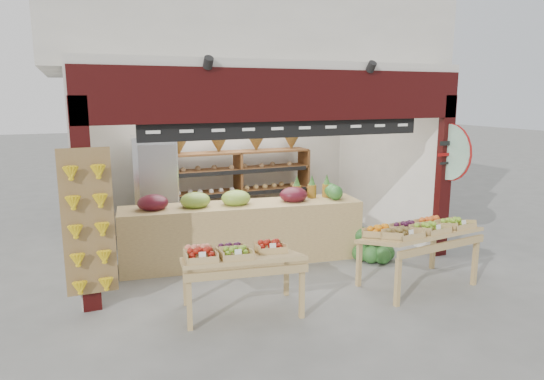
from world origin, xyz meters
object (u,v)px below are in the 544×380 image
Objects in this scene: mid_counter at (242,230)px; display_table_left at (233,256)px; back_shelving at (238,174)px; display_table_right at (419,232)px; watermelon_pile at (371,248)px; refrigerator at (155,190)px; cardboard_stack at (194,239)px.

display_table_left is (-0.70, -1.69, 0.20)m from mid_counter.
back_shelving is 1.78× the size of display_table_right.
mid_counter is at bearing 159.57° from watermelon_pile.
display_table_left is at bearing -112.45° from mid_counter.
refrigerator reaches higher than display_table_left.
refrigerator is at bearing 114.33° from cardboard_stack.
mid_counter is 2.34× the size of display_table_right.
display_table_right is at bearing -44.36° from mid_counter.
back_shelving is at bearing 72.70° from mid_counter.
back_shelving is 4.26× the size of watermelon_pile.
refrigerator is at bearing -169.95° from back_shelving.
refrigerator is 0.50× the size of mid_counter.
refrigerator is 1.80× the size of cardboard_stack.
watermelon_pile is (1.38, -2.65, -0.90)m from back_shelving.
mid_counter is at bearing -107.30° from back_shelving.
back_shelving reaches higher than watermelon_pile.
mid_counter is 5.60× the size of watermelon_pile.
display_table_left is at bearing -91.57° from cardboard_stack.
mid_counter is (-0.60, -1.92, -0.58)m from back_shelving.
cardboard_stack is 1.56× the size of watermelon_pile.
refrigerator is at bearing 96.47° from display_table_left.
refrigerator is 3.93m from watermelon_pile.
refrigerator is at bearing 123.57° from mid_counter.
watermelon_pile is at bearing -20.43° from mid_counter.
mid_counter is at bearing -45.54° from cardboard_stack.
display_table_left is at bearing 175.56° from display_table_right.
display_table_left is at bearing -109.76° from back_shelving.
refrigerator reaches higher than mid_counter.
back_shelving is at bearing 117.40° from watermelon_pile.
display_table_right is 1.31m from watermelon_pile.
back_shelving is 1.96m from cardboard_stack.
mid_counter is at bearing 135.64° from display_table_right.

